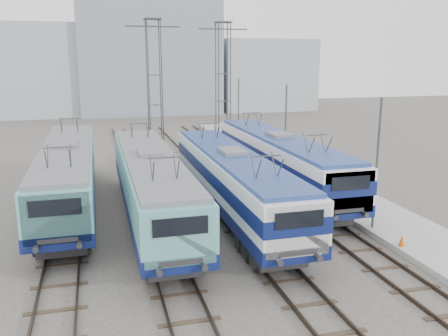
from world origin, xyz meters
TOP-DOWN VIEW (x-y plane):
  - ground at (0.00, 0.00)m, footprint 160.00×160.00m
  - platform at (10.20, 8.00)m, footprint 4.00×70.00m
  - locomotive_far_left at (-6.75, 10.08)m, footprint 2.98×18.84m
  - locomotive_center_left at (-2.25, 6.58)m, footprint 2.95×18.66m
  - locomotive_center_right at (2.25, 6.15)m, footprint 2.89×18.29m
  - locomotive_far_right at (6.75, 10.44)m, footprint 2.96×18.73m
  - catenary_tower_west at (0.00, 22.00)m, footprint 4.50×1.20m
  - catenary_tower_east at (6.50, 24.00)m, footprint 4.50×1.20m
  - mast_front at (8.60, 2.00)m, footprint 0.12×0.12m
  - mast_mid at (8.60, 14.00)m, footprint 0.12×0.12m
  - mast_rear at (8.60, 26.00)m, footprint 0.12×0.12m
  - safety_cone at (8.50, -0.62)m, footprint 0.30×0.30m
  - building_west at (-14.00, 62.00)m, footprint 18.00×12.00m
  - building_center at (4.00, 62.00)m, footprint 22.00×14.00m
  - building_east at (24.00, 62.00)m, footprint 16.00×12.00m

SIDE VIEW (x-z plane):
  - ground at x=0.00m, z-range 0.00..0.00m
  - platform at x=10.20m, z-range 0.00..0.30m
  - safety_cone at x=8.50m, z-range 0.30..0.85m
  - locomotive_center_left at x=-2.25m, z-range 0.56..4.07m
  - locomotive_center_right at x=2.25m, z-range 0.61..4.05m
  - locomotive_far_left at x=-6.75m, z-range 0.57..4.11m
  - locomotive_far_right at x=6.75m, z-range 0.62..4.14m
  - mast_front at x=8.60m, z-range 0.00..7.00m
  - mast_mid at x=8.60m, z-range 0.00..7.00m
  - mast_rear at x=8.60m, z-range 0.00..7.00m
  - building_east at x=24.00m, z-range 0.00..12.00m
  - catenary_tower_west at x=0.00m, z-range 0.64..12.64m
  - catenary_tower_east at x=6.50m, z-range 0.64..12.64m
  - building_west at x=-14.00m, z-range 0.00..14.00m
  - building_center at x=4.00m, z-range 0.00..18.00m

